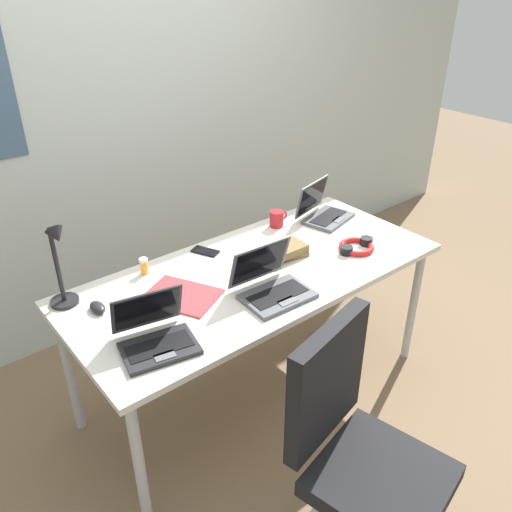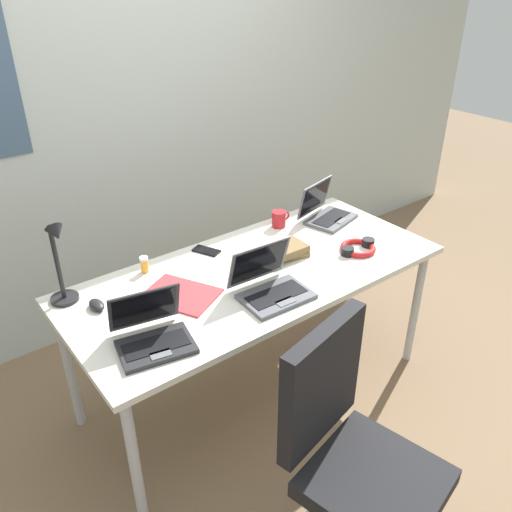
% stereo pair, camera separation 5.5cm
% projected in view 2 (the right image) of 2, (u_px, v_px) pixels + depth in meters
% --- Properties ---
extents(ground_plane, '(12.00, 12.00, 0.00)m').
position_uv_depth(ground_plane, '(256.00, 388.00, 2.85)').
color(ground_plane, '#7A6047').
extents(wall_back, '(6.00, 0.13, 2.60)m').
position_uv_depth(wall_back, '(137.00, 105.00, 2.96)').
color(wall_back, '#B2BCB7').
rests_on(wall_back, ground_plane).
extents(desk, '(1.80, 0.80, 0.74)m').
position_uv_depth(desk, '(256.00, 281.00, 2.51)').
color(desk, silver).
rests_on(desk, ground_plane).
extents(desk_lamp, '(0.12, 0.18, 0.40)m').
position_uv_depth(desk_lamp, '(60.00, 264.00, 2.15)').
color(desk_lamp, black).
rests_on(desk_lamp, desk).
extents(laptop_front_left, '(0.33, 0.30, 0.21)m').
position_uv_depth(laptop_front_left, '(326.00, 212.00, 2.94)').
color(laptop_front_left, '#515459').
rests_on(laptop_front_left, desk).
extents(laptop_front_right, '(0.31, 0.28, 0.22)m').
position_uv_depth(laptop_front_right, '(271.00, 286.00, 2.29)').
color(laptop_front_right, '#515459').
rests_on(laptop_front_right, desk).
extents(laptop_near_mouse, '(0.32, 0.31, 0.20)m').
position_uv_depth(laptop_near_mouse, '(153.00, 334.00, 2.00)').
color(laptop_near_mouse, '#232326').
rests_on(laptop_near_mouse, desk).
extents(computer_mouse, '(0.06, 0.10, 0.03)m').
position_uv_depth(computer_mouse, '(97.00, 305.00, 2.21)').
color(computer_mouse, black).
rests_on(computer_mouse, desk).
extents(cell_phone, '(0.12, 0.15, 0.01)m').
position_uv_depth(cell_phone, '(206.00, 251.00, 2.64)').
color(cell_phone, black).
rests_on(cell_phone, desk).
extents(headphones, '(0.21, 0.18, 0.04)m').
position_uv_depth(headphones, '(358.00, 248.00, 2.64)').
color(headphones, red).
rests_on(headphones, desk).
extents(pill_bottle, '(0.04, 0.04, 0.08)m').
position_uv_depth(pill_bottle, '(144.00, 264.00, 2.45)').
color(pill_bottle, gold).
rests_on(pill_bottle, desk).
extents(book_stack, '(0.24, 0.20, 0.06)m').
position_uv_depth(book_stack, '(285.00, 250.00, 2.60)').
color(book_stack, brown).
rests_on(book_stack, desk).
extents(paper_folder_front_left, '(0.35, 0.38, 0.01)m').
position_uv_depth(paper_folder_front_left, '(181.00, 295.00, 2.30)').
color(paper_folder_front_left, red).
rests_on(paper_folder_front_left, desk).
extents(coffee_mug, '(0.11, 0.08, 0.09)m').
position_uv_depth(coffee_mug, '(279.00, 219.00, 2.87)').
color(coffee_mug, '#B21E23').
rests_on(coffee_mug, desk).
extents(office_chair, '(0.53, 0.58, 0.97)m').
position_uv_depth(office_chair, '(355.00, 473.00, 1.91)').
color(office_chair, black).
rests_on(office_chair, ground_plane).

